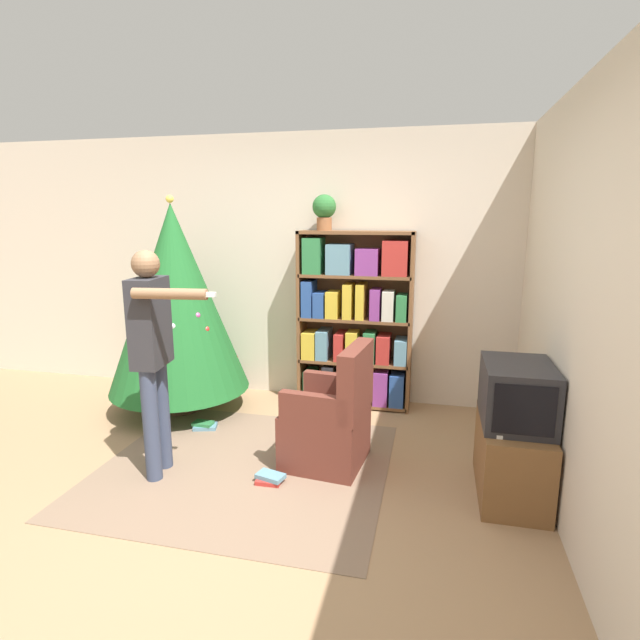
{
  "coord_description": "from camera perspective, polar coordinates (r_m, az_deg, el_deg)",
  "views": [
    {
      "loc": [
        1.23,
        -2.59,
        1.82
      ],
      "look_at": [
        0.4,
        0.98,
        1.05
      ],
      "focal_mm": 28.0,
      "sensor_mm": 36.0,
      "label": 1
    }
  ],
  "objects": [
    {
      "name": "tv_stand",
      "position": [
        3.64,
        21.04,
        -14.52
      ],
      "size": [
        0.41,
        0.76,
        0.51
      ],
      "color": "brown",
      "rests_on": "ground_plane"
    },
    {
      "name": "television",
      "position": [
        3.47,
        21.6,
        -7.84
      ],
      "size": [
        0.43,
        0.58,
        0.39
      ],
      "color": "#28282D",
      "rests_on": "tv_stand"
    },
    {
      "name": "christmas_tree",
      "position": [
        4.76,
        -16.16,
        2.33
      ],
      "size": [
        1.29,
        1.29,
        2.0
      ],
      "color": "#4C3323",
      "rests_on": "ground_plane"
    },
    {
      "name": "armchair",
      "position": [
        3.76,
        1.24,
        -11.65
      ],
      "size": [
        0.63,
        0.62,
        0.92
      ],
      "rotation": [
        0.0,
        0.0,
        -1.68
      ],
      "color": "brown",
      "rests_on": "ground_plane"
    },
    {
      "name": "wall_right",
      "position": [
        2.77,
        30.07,
        -0.59
      ],
      "size": [
        0.1,
        8.0,
        2.6
      ],
      "color": "beige",
      "rests_on": "ground_plane"
    },
    {
      "name": "book_pile_by_chair",
      "position": [
        3.65,
        -5.75,
        -17.55
      ],
      "size": [
        0.21,
        0.16,
        0.06
      ],
      "color": "#B22D28",
      "rests_on": "ground_plane"
    },
    {
      "name": "wall_back",
      "position": [
        5.0,
        -1.19,
        5.88
      ],
      "size": [
        8.0,
        0.1,
        2.6
      ],
      "color": "beige",
      "rests_on": "ground_plane"
    },
    {
      "name": "potted_plant",
      "position": [
        4.71,
        0.49,
        12.49
      ],
      "size": [
        0.22,
        0.22,
        0.33
      ],
      "color": "#935B38",
      "rests_on": "bookshelf"
    },
    {
      "name": "bookshelf",
      "position": [
        4.75,
        4.03,
        -0.16
      ],
      "size": [
        1.08,
        0.3,
        1.68
      ],
      "color": "brown",
      "rests_on": "ground_plane"
    },
    {
      "name": "game_remote",
      "position": [
        3.3,
        19.74,
        -12.1
      ],
      "size": [
        0.04,
        0.12,
        0.02
      ],
      "color": "white",
      "rests_on": "tv_stand"
    },
    {
      "name": "ground_plane",
      "position": [
        3.4,
        -11.06,
        -20.75
      ],
      "size": [
        14.0,
        14.0,
        0.0
      ],
      "primitive_type": "plane",
      "color": "#9E7A56"
    },
    {
      "name": "standing_person",
      "position": [
        3.6,
        -18.58,
        -2.82
      ],
      "size": [
        0.67,
        0.47,
        1.6
      ],
      "rotation": [
        0.0,
        0.0,
        -1.45
      ],
      "color": "#38425B",
      "rests_on": "ground_plane"
    },
    {
      "name": "book_pile_near_tree",
      "position": [
        4.55,
        -13.06,
        -11.68
      ],
      "size": [
        0.23,
        0.18,
        0.06
      ],
      "color": "#5B899E",
      "rests_on": "ground_plane"
    },
    {
      "name": "area_rug",
      "position": [
        3.88,
        -8.62,
        -16.23
      ],
      "size": [
        2.07,
        1.9,
        0.01
      ],
      "color": "#7F6651",
      "rests_on": "ground_plane"
    }
  ]
}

